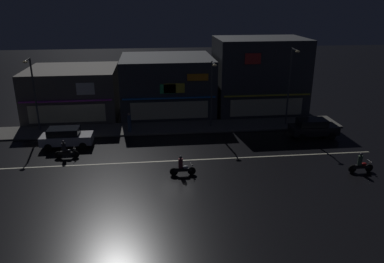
{
  "coord_description": "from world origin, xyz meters",
  "views": [
    {
      "loc": [
        -1.88,
        -27.07,
        12.18
      ],
      "look_at": [
        1.63,
        3.77,
        1.04
      ],
      "focal_mm": 35.13,
      "sensor_mm": 36.0,
      "label": 1
    }
  ],
  "objects_px": {
    "motorcycle_lead": "(182,167)",
    "traffic_cone": "(83,139)",
    "streetlamp_east": "(290,81)",
    "motorcycle_following": "(66,151)",
    "parked_car_near_kerb": "(66,137)",
    "parked_car_trailing": "(313,128)",
    "motorcycle_opposite_lane": "(361,164)",
    "streetlamp_mid": "(212,89)",
    "streetlamp_west": "(33,89)",
    "pedestrian_on_sidewalk": "(129,123)"
  },
  "relations": [
    {
      "from": "motorcycle_lead",
      "to": "traffic_cone",
      "type": "distance_m",
      "value": 11.22
    },
    {
      "from": "streetlamp_east",
      "to": "motorcycle_following",
      "type": "bearing_deg",
      "value": -164.36
    },
    {
      "from": "motorcycle_lead",
      "to": "traffic_cone",
      "type": "relative_size",
      "value": 3.45
    },
    {
      "from": "motorcycle_following",
      "to": "parked_car_near_kerb",
      "type": "bearing_deg",
      "value": 102.25
    },
    {
      "from": "motorcycle_following",
      "to": "traffic_cone",
      "type": "height_order",
      "value": "motorcycle_following"
    },
    {
      "from": "parked_car_near_kerb",
      "to": "motorcycle_lead",
      "type": "bearing_deg",
      "value": 144.62
    },
    {
      "from": "parked_car_trailing",
      "to": "motorcycle_opposite_lane",
      "type": "relative_size",
      "value": 2.26
    },
    {
      "from": "motorcycle_lead",
      "to": "motorcycle_opposite_lane",
      "type": "distance_m",
      "value": 13.12
    },
    {
      "from": "streetlamp_mid",
      "to": "traffic_cone",
      "type": "height_order",
      "value": "streetlamp_mid"
    },
    {
      "from": "streetlamp_west",
      "to": "pedestrian_on_sidewalk",
      "type": "height_order",
      "value": "streetlamp_west"
    },
    {
      "from": "traffic_cone",
      "to": "streetlamp_east",
      "type": "bearing_deg",
      "value": 6.27
    },
    {
      "from": "pedestrian_on_sidewalk",
      "to": "motorcycle_lead",
      "type": "bearing_deg",
      "value": -144.4
    },
    {
      "from": "streetlamp_east",
      "to": "pedestrian_on_sidewalk",
      "type": "bearing_deg",
      "value": -179.29
    },
    {
      "from": "streetlamp_west",
      "to": "streetlamp_mid",
      "type": "relative_size",
      "value": 1.08
    },
    {
      "from": "streetlamp_east",
      "to": "traffic_cone",
      "type": "distance_m",
      "value": 20.14
    },
    {
      "from": "streetlamp_east",
      "to": "motorcycle_opposite_lane",
      "type": "xyz_separation_m",
      "value": [
        1.74,
        -10.76,
        -3.94
      ]
    },
    {
      "from": "streetlamp_west",
      "to": "motorcycle_opposite_lane",
      "type": "relative_size",
      "value": 3.63
    },
    {
      "from": "pedestrian_on_sidewalk",
      "to": "motorcycle_lead",
      "type": "height_order",
      "value": "pedestrian_on_sidewalk"
    },
    {
      "from": "streetlamp_east",
      "to": "motorcycle_lead",
      "type": "height_order",
      "value": "streetlamp_east"
    },
    {
      "from": "streetlamp_west",
      "to": "streetlamp_east",
      "type": "distance_m",
      "value": 24.14
    },
    {
      "from": "streetlamp_west",
      "to": "parked_car_near_kerb",
      "type": "bearing_deg",
      "value": -50.58
    },
    {
      "from": "parked_car_near_kerb",
      "to": "motorcycle_following",
      "type": "height_order",
      "value": "parked_car_near_kerb"
    },
    {
      "from": "streetlamp_west",
      "to": "streetlamp_east",
      "type": "height_order",
      "value": "streetlamp_east"
    },
    {
      "from": "streetlamp_east",
      "to": "pedestrian_on_sidewalk",
      "type": "xyz_separation_m",
      "value": [
        -15.48,
        -0.19,
        -3.59
      ]
    },
    {
      "from": "traffic_cone",
      "to": "motorcycle_opposite_lane",
      "type": "bearing_deg",
      "value": -22.02
    },
    {
      "from": "motorcycle_following",
      "to": "motorcycle_opposite_lane",
      "type": "distance_m",
      "value": 22.62
    },
    {
      "from": "pedestrian_on_sidewalk",
      "to": "parked_car_trailing",
      "type": "relative_size",
      "value": 0.42
    },
    {
      "from": "parked_car_trailing",
      "to": "traffic_cone",
      "type": "bearing_deg",
      "value": 177.25
    },
    {
      "from": "streetlamp_east",
      "to": "motorcycle_lead",
      "type": "distance_m",
      "value": 15.48
    },
    {
      "from": "streetlamp_east",
      "to": "parked_car_trailing",
      "type": "relative_size",
      "value": 1.76
    },
    {
      "from": "streetlamp_west",
      "to": "traffic_cone",
      "type": "height_order",
      "value": "streetlamp_west"
    },
    {
      "from": "pedestrian_on_sidewalk",
      "to": "motorcycle_opposite_lane",
      "type": "height_order",
      "value": "pedestrian_on_sidewalk"
    },
    {
      "from": "streetlamp_mid",
      "to": "parked_car_trailing",
      "type": "relative_size",
      "value": 1.49
    },
    {
      "from": "parked_car_near_kerb",
      "to": "motorcycle_opposite_lane",
      "type": "xyz_separation_m",
      "value": [
        22.48,
        -7.66,
        -0.24
      ]
    },
    {
      "from": "streetlamp_mid",
      "to": "parked_car_near_kerb",
      "type": "bearing_deg",
      "value": -165.59
    },
    {
      "from": "parked_car_trailing",
      "to": "parked_car_near_kerb",
      "type": "bearing_deg",
      "value": 179.86
    },
    {
      "from": "motorcycle_lead",
      "to": "motorcycle_following",
      "type": "bearing_deg",
      "value": -22.93
    },
    {
      "from": "pedestrian_on_sidewalk",
      "to": "streetlamp_east",
      "type": "bearing_deg",
      "value": -77.08
    },
    {
      "from": "parked_car_near_kerb",
      "to": "parked_car_trailing",
      "type": "bearing_deg",
      "value": 179.86
    },
    {
      "from": "streetlamp_east",
      "to": "parked_car_near_kerb",
      "type": "height_order",
      "value": "streetlamp_east"
    },
    {
      "from": "motorcycle_following",
      "to": "motorcycle_lead",
      "type": "bearing_deg",
      "value": -21.92
    },
    {
      "from": "pedestrian_on_sidewalk",
      "to": "parked_car_near_kerb",
      "type": "bearing_deg",
      "value": 131.16
    },
    {
      "from": "streetlamp_east",
      "to": "parked_car_near_kerb",
      "type": "relative_size",
      "value": 1.76
    },
    {
      "from": "streetlamp_west",
      "to": "motorcycle_following",
      "type": "height_order",
      "value": "streetlamp_west"
    },
    {
      "from": "streetlamp_west",
      "to": "motorcycle_lead",
      "type": "distance_m",
      "value": 17.1
    },
    {
      "from": "streetlamp_east",
      "to": "traffic_cone",
      "type": "xyz_separation_m",
      "value": [
        -19.56,
        -2.15,
        -4.3
      ]
    },
    {
      "from": "streetlamp_west",
      "to": "pedestrian_on_sidewalk",
      "type": "xyz_separation_m",
      "value": [
        8.63,
        -1.2,
        -3.24
      ]
    },
    {
      "from": "streetlamp_mid",
      "to": "motorcycle_following",
      "type": "height_order",
      "value": "streetlamp_mid"
    },
    {
      "from": "streetlamp_mid",
      "to": "motorcycle_following",
      "type": "relative_size",
      "value": 3.37
    },
    {
      "from": "streetlamp_west",
      "to": "parked_car_near_kerb",
      "type": "distance_m",
      "value": 6.29
    }
  ]
}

